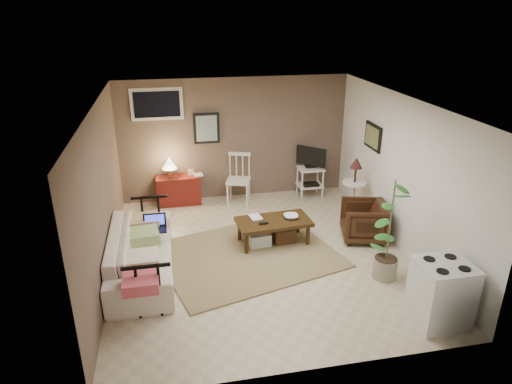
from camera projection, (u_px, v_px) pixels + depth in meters
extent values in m
plane|color=#C1B293|center=(260.00, 255.00, 7.19)|extent=(5.00, 5.00, 0.00)
cube|color=black|center=(207.00, 128.00, 8.78)|extent=(0.50, 0.03, 0.60)
cube|color=black|center=(373.00, 137.00, 7.96)|extent=(0.03, 0.60, 0.45)
cube|color=silver|center=(157.00, 104.00, 8.43)|extent=(0.96, 0.03, 0.60)
cube|color=#8E7A52|center=(248.00, 255.00, 7.16)|extent=(3.08, 2.72, 0.03)
cube|color=#34220E|center=(274.00, 222.00, 7.39)|extent=(1.24, 0.71, 0.06)
cylinder|color=#34220E|center=(247.00, 244.00, 7.13)|extent=(0.06, 0.06, 0.38)
cylinder|color=#34220E|center=(308.00, 235.00, 7.39)|extent=(0.06, 0.06, 0.38)
cylinder|color=#34220E|center=(239.00, 231.00, 7.54)|extent=(0.06, 0.06, 0.38)
cylinder|color=#34220E|center=(298.00, 223.00, 7.80)|extent=(0.06, 0.06, 0.38)
cube|color=black|center=(264.00, 223.00, 7.23)|extent=(0.15, 0.06, 0.02)
cube|color=#4F371C|center=(284.00, 234.00, 7.53)|extent=(0.37, 0.32, 0.26)
cube|color=silver|center=(259.00, 239.00, 7.43)|extent=(0.37, 0.32, 0.22)
imported|color=#F0E1CF|center=(140.00, 246.00, 6.57)|extent=(0.65, 2.23, 0.87)
cube|color=black|center=(155.00, 230.00, 6.87)|extent=(0.34, 0.24, 0.02)
cube|color=black|center=(155.00, 220.00, 6.94)|extent=(0.34, 0.02, 0.21)
cube|color=#3841FC|center=(155.00, 220.00, 6.93)|extent=(0.29, 0.00, 0.17)
cube|color=maroon|center=(179.00, 190.00, 8.95)|extent=(0.85, 0.38, 0.57)
cylinder|color=#A0743D|center=(170.00, 173.00, 8.75)|extent=(0.09, 0.09, 0.19)
cone|color=beige|center=(169.00, 163.00, 8.67)|extent=(0.28, 0.28, 0.23)
cube|color=tan|center=(191.00, 172.00, 8.88)|extent=(0.11, 0.02, 0.14)
cube|color=silver|center=(238.00, 181.00, 8.92)|extent=(0.55, 0.55, 0.04)
cylinder|color=silver|center=(228.00, 196.00, 8.85)|extent=(0.04, 0.04, 0.44)
cylinder|color=silver|center=(247.00, 196.00, 8.82)|extent=(0.04, 0.04, 0.44)
cylinder|color=silver|center=(230.00, 188.00, 9.20)|extent=(0.04, 0.04, 0.44)
cylinder|color=silver|center=(249.00, 189.00, 9.17)|extent=(0.04, 0.04, 0.44)
cube|color=silver|center=(239.00, 154.00, 8.92)|extent=(0.44, 0.17, 0.06)
cube|color=silver|center=(311.00, 168.00, 9.15)|extent=(0.50, 0.41, 0.04)
cube|color=silver|center=(310.00, 185.00, 9.28)|extent=(0.50, 0.41, 0.03)
cylinder|color=silver|center=(302.00, 186.00, 9.06)|extent=(0.03, 0.03, 0.63)
cylinder|color=silver|center=(323.00, 184.00, 9.14)|extent=(0.03, 0.03, 0.63)
cylinder|color=silver|center=(297.00, 180.00, 9.38)|extent=(0.03, 0.03, 0.63)
cylinder|color=silver|center=(317.00, 179.00, 9.45)|extent=(0.03, 0.03, 0.63)
cube|color=black|center=(311.00, 166.00, 9.13)|extent=(0.23, 0.13, 0.03)
cube|color=black|center=(311.00, 156.00, 9.05)|extent=(0.49, 0.46, 0.38)
cube|color=tan|center=(311.00, 156.00, 9.05)|extent=(0.40, 0.38, 0.31)
cube|color=black|center=(310.00, 185.00, 9.24)|extent=(0.32, 0.23, 0.09)
cylinder|color=silver|center=(352.00, 216.00, 8.45)|extent=(0.31, 0.31, 0.03)
cylinder|color=silver|center=(353.00, 200.00, 8.33)|extent=(0.06, 0.06, 0.65)
cylinder|color=silver|center=(355.00, 183.00, 8.20)|extent=(0.44, 0.44, 0.03)
cylinder|color=#321A0D|center=(355.00, 174.00, 8.14)|extent=(0.04, 0.04, 0.28)
cone|color=#3B1B18|center=(356.00, 163.00, 8.05)|extent=(0.22, 0.22, 0.20)
imported|color=#321A0D|center=(363.00, 219.00, 7.56)|extent=(0.80, 0.83, 0.71)
cylinder|color=gray|center=(385.00, 268.00, 6.54)|extent=(0.34, 0.34, 0.30)
cylinder|color=#4C602D|center=(391.00, 221.00, 6.26)|extent=(0.02, 0.02, 1.19)
cube|color=silver|center=(441.00, 294.00, 5.53)|extent=(0.62, 0.57, 0.79)
cube|color=silver|center=(446.00, 265.00, 5.38)|extent=(0.63, 0.59, 0.03)
cylinder|color=black|center=(443.00, 271.00, 5.22)|extent=(0.14, 0.14, 0.01)
cylinder|color=black|center=(465.00, 269.00, 5.27)|extent=(0.14, 0.14, 0.01)
cylinder|color=black|center=(429.00, 259.00, 5.47)|extent=(0.14, 0.14, 0.01)
cylinder|color=black|center=(451.00, 257.00, 5.52)|extent=(0.14, 0.14, 0.01)
imported|color=#34220E|center=(291.00, 212.00, 7.40)|extent=(0.24, 0.08, 0.23)
imported|color=#34220E|center=(250.00, 212.00, 7.38)|extent=(0.18, 0.05, 0.25)
imported|color=#34220E|center=(193.00, 170.00, 8.84)|extent=(0.17, 0.04, 0.23)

